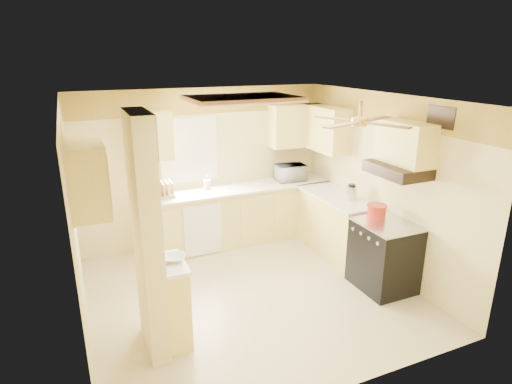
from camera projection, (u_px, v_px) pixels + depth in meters
name	position (u px, v px, depth m)	size (l,w,h in m)	color
floor	(251.00, 293.00, 5.61)	(4.00, 4.00, 0.00)	tan
ceiling	(250.00, 99.00, 4.84)	(4.00, 4.00, 0.00)	white
wall_back	(205.00, 167.00, 6.88)	(4.00, 4.00, 0.00)	#DECA87
wall_front	(340.00, 272.00, 3.57)	(4.00, 4.00, 0.00)	#DECA87
wall_left	(75.00, 229.00, 4.46)	(3.80, 3.80, 0.00)	#DECA87
wall_right	(382.00, 184.00, 5.99)	(3.80, 3.80, 0.00)	#DECA87
wallpaper_border	(202.00, 101.00, 6.53)	(4.00, 0.02, 0.40)	gold
partition_column	(147.00, 238.00, 4.23)	(0.20, 0.70, 2.50)	#DECA87
partition_ledge	(174.00, 304.00, 4.56)	(0.25, 0.55, 0.90)	#EAD973
ledge_top	(171.00, 264.00, 4.41)	(0.28, 0.58, 0.04)	silver
lower_cabinets_back	(241.00, 215.00, 7.05)	(3.00, 0.60, 0.90)	#EAD973
lower_cabinets_right	(336.00, 225.00, 6.64)	(0.60, 1.40, 0.90)	#EAD973
countertop_back	(241.00, 188.00, 6.90)	(3.04, 0.64, 0.04)	silver
countertop_right	(338.00, 197.00, 6.49)	(0.64, 1.44, 0.04)	silver
dishwasher_panel	(203.00, 230.00, 6.50)	(0.58, 0.02, 0.80)	white
window	(189.00, 150.00, 6.68)	(0.92, 0.02, 1.02)	white
upper_cab_back_left	(151.00, 136.00, 6.21)	(0.60, 0.35, 0.70)	#EAD973
upper_cab_back_right	(296.00, 125.00, 7.13)	(0.90, 0.35, 0.70)	#EAD973
upper_cab_right	(325.00, 129.00, 6.82)	(0.35, 1.00, 0.70)	#EAD973
upper_cab_left_wall	(87.00, 178.00, 4.12)	(0.35, 0.75, 0.70)	#EAD973
upper_cab_over_stove	(405.00, 143.00, 5.22)	(0.35, 0.76, 0.52)	#EAD973
stove	(384.00, 255.00, 5.62)	(0.68, 0.77, 0.92)	black
range_hood	(397.00, 170.00, 5.29)	(0.50, 0.76, 0.14)	black
poster_menu	(154.00, 179.00, 4.08)	(0.02, 0.42, 0.57)	black
poster_nashville	(159.00, 241.00, 4.28)	(0.02, 0.42, 0.57)	black
ceiling_light_panel	(242.00, 99.00, 5.32)	(1.35, 0.95, 0.06)	brown
ceiling_fan	(359.00, 121.00, 4.67)	(1.15, 1.15, 0.26)	gold
vent_grate	(441.00, 117.00, 4.87)	(0.02, 0.40, 0.25)	black
microwave	(291.00, 173.00, 7.22)	(0.49, 0.33, 0.27)	white
bowl	(174.00, 258.00, 4.44)	(0.23, 0.23, 0.06)	white
dutch_oven	(377.00, 211.00, 5.66)	(0.26, 0.26, 0.18)	red
kettle	(351.00, 193.00, 6.25)	(0.16, 0.16, 0.24)	silver
dish_rack	(160.00, 192.00, 6.38)	(0.41, 0.32, 0.23)	tan
utensil_crock	(207.00, 184.00, 6.78)	(0.11, 0.11, 0.23)	white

